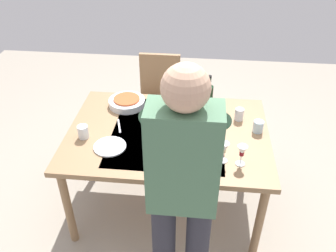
{
  "coord_description": "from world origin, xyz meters",
  "views": [
    {
      "loc": [
        -0.22,
        2.13,
        2.31
      ],
      "look_at": [
        0.0,
        0.0,
        0.8
      ],
      "focal_mm": 37.73,
      "sensor_mm": 36.0,
      "label": 1
    }
  ],
  "objects_px": {
    "dinner_plate_near": "(161,136)",
    "dinner_plate_far": "(110,147)",
    "water_cup_near_left": "(83,132)",
    "dining_table": "(168,139)",
    "serving_bowl_pasta": "(127,102)",
    "wine_glass_left": "(242,152)",
    "wine_glass_right": "(224,149)",
    "wine_bottle": "(208,96)",
    "water_cup_near_right": "(239,114)",
    "water_cup_far_left": "(258,126)",
    "chair_near": "(159,94)",
    "person_server": "(182,189)"
  },
  "relations": [
    {
      "from": "person_server",
      "to": "dinner_plate_far",
      "type": "distance_m",
      "value": 0.82
    },
    {
      "from": "person_server",
      "to": "water_cup_near_left",
      "type": "xyz_separation_m",
      "value": [
        0.76,
        -0.66,
        -0.17
      ]
    },
    {
      "from": "wine_glass_left",
      "to": "dinner_plate_near",
      "type": "xyz_separation_m",
      "value": [
        0.56,
        -0.25,
        -0.1
      ]
    },
    {
      "from": "person_server",
      "to": "water_cup_far_left",
      "type": "bearing_deg",
      "value": -120.47
    },
    {
      "from": "wine_bottle",
      "to": "dinner_plate_near",
      "type": "xyz_separation_m",
      "value": [
        0.33,
        0.43,
        -0.1
      ]
    },
    {
      "from": "water_cup_near_left",
      "to": "dinner_plate_far",
      "type": "bearing_deg",
      "value": 156.11
    },
    {
      "from": "water_cup_far_left",
      "to": "water_cup_near_left",
      "type": "bearing_deg",
      "value": 9.03
    },
    {
      "from": "chair_near",
      "to": "water_cup_far_left",
      "type": "distance_m",
      "value": 1.23
    },
    {
      "from": "dining_table",
      "to": "chair_near",
      "type": "height_order",
      "value": "chair_near"
    },
    {
      "from": "wine_bottle",
      "to": "wine_glass_right",
      "type": "bearing_deg",
      "value": 99.3
    },
    {
      "from": "person_server",
      "to": "water_cup_near_right",
      "type": "xyz_separation_m",
      "value": [
        -0.38,
        -1.01,
        -0.17
      ]
    },
    {
      "from": "water_cup_near_right",
      "to": "water_cup_far_left",
      "type": "bearing_deg",
      "value": 131.47
    },
    {
      "from": "chair_near",
      "to": "water_cup_near_right",
      "type": "relative_size",
      "value": 9.38
    },
    {
      "from": "dinner_plate_far",
      "to": "dinner_plate_near",
      "type": "bearing_deg",
      "value": -155.41
    },
    {
      "from": "dinner_plate_near",
      "to": "dinner_plate_far",
      "type": "height_order",
      "value": "same"
    },
    {
      "from": "wine_bottle",
      "to": "person_server",
      "type": "bearing_deg",
      "value": 83.46
    },
    {
      "from": "dining_table",
      "to": "wine_glass_left",
      "type": "distance_m",
      "value": 0.63
    },
    {
      "from": "water_cup_near_left",
      "to": "serving_bowl_pasta",
      "type": "bearing_deg",
      "value": -115.85
    },
    {
      "from": "wine_glass_right",
      "to": "serving_bowl_pasta",
      "type": "xyz_separation_m",
      "value": [
        0.78,
        -0.63,
        -0.07
      ]
    },
    {
      "from": "serving_bowl_pasta",
      "to": "water_cup_near_left",
      "type": "bearing_deg",
      "value": 64.15
    },
    {
      "from": "wine_glass_right",
      "to": "water_cup_near_left",
      "type": "distance_m",
      "value": 1.02
    },
    {
      "from": "wine_bottle",
      "to": "water_cup_far_left",
      "type": "height_order",
      "value": "wine_bottle"
    },
    {
      "from": "wine_glass_right",
      "to": "water_cup_near_right",
      "type": "relative_size",
      "value": 1.56
    },
    {
      "from": "person_server",
      "to": "water_cup_near_right",
      "type": "height_order",
      "value": "person_server"
    },
    {
      "from": "wine_glass_right",
      "to": "dinner_plate_near",
      "type": "relative_size",
      "value": 0.66
    },
    {
      "from": "water_cup_near_right",
      "to": "wine_glass_left",
      "type": "bearing_deg",
      "value": 87.69
    },
    {
      "from": "chair_near",
      "to": "water_cup_near_left",
      "type": "height_order",
      "value": "chair_near"
    },
    {
      "from": "wine_bottle",
      "to": "water_cup_near_left",
      "type": "distance_m",
      "value": 1.03
    },
    {
      "from": "wine_glass_right",
      "to": "dinner_plate_far",
      "type": "relative_size",
      "value": 0.66
    },
    {
      "from": "dining_table",
      "to": "serving_bowl_pasta",
      "type": "bearing_deg",
      "value": -41.57
    },
    {
      "from": "wine_bottle",
      "to": "water_cup_far_left",
      "type": "distance_m",
      "value": 0.48
    },
    {
      "from": "dining_table",
      "to": "wine_bottle",
      "type": "height_order",
      "value": "wine_bottle"
    },
    {
      "from": "wine_glass_right",
      "to": "chair_near",
      "type": "bearing_deg",
      "value": -64.27
    },
    {
      "from": "dinner_plate_near",
      "to": "wine_glass_right",
      "type": "bearing_deg",
      "value": 152.81
    },
    {
      "from": "serving_bowl_pasta",
      "to": "water_cup_near_right",
      "type": "bearing_deg",
      "value": 172.59
    },
    {
      "from": "wine_bottle",
      "to": "water_cup_near_right",
      "type": "xyz_separation_m",
      "value": [
        -0.24,
        0.15,
        -0.06
      ]
    },
    {
      "from": "wine_glass_right",
      "to": "dinner_plate_near",
      "type": "xyz_separation_m",
      "value": [
        0.44,
        -0.23,
        -0.1
      ]
    },
    {
      "from": "dinner_plate_near",
      "to": "dinner_plate_far",
      "type": "relative_size",
      "value": 1.0
    },
    {
      "from": "wine_glass_left",
      "to": "wine_bottle",
      "type": "bearing_deg",
      "value": -71.84
    },
    {
      "from": "dining_table",
      "to": "dinner_plate_far",
      "type": "distance_m",
      "value": 0.46
    },
    {
      "from": "dining_table",
      "to": "serving_bowl_pasta",
      "type": "distance_m",
      "value": 0.52
    },
    {
      "from": "water_cup_far_left",
      "to": "wine_glass_right",
      "type": "bearing_deg",
      "value": 53.84
    },
    {
      "from": "wine_glass_right",
      "to": "wine_glass_left",
      "type": "bearing_deg",
      "value": 170.3
    },
    {
      "from": "dining_table",
      "to": "water_cup_near_right",
      "type": "bearing_deg",
      "value": -158.0
    },
    {
      "from": "wine_bottle",
      "to": "dinner_plate_near",
      "type": "height_order",
      "value": "wine_bottle"
    },
    {
      "from": "dinner_plate_near",
      "to": "chair_near",
      "type": "bearing_deg",
      "value": -81.72
    },
    {
      "from": "dining_table",
      "to": "water_cup_near_right",
      "type": "height_order",
      "value": "water_cup_near_right"
    },
    {
      "from": "person_server",
      "to": "water_cup_near_left",
      "type": "bearing_deg",
      "value": -40.91
    },
    {
      "from": "wine_glass_left",
      "to": "water_cup_near_left",
      "type": "bearing_deg",
      "value": -9.29
    },
    {
      "from": "water_cup_near_right",
      "to": "serving_bowl_pasta",
      "type": "bearing_deg",
      "value": -7.41
    }
  ]
}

